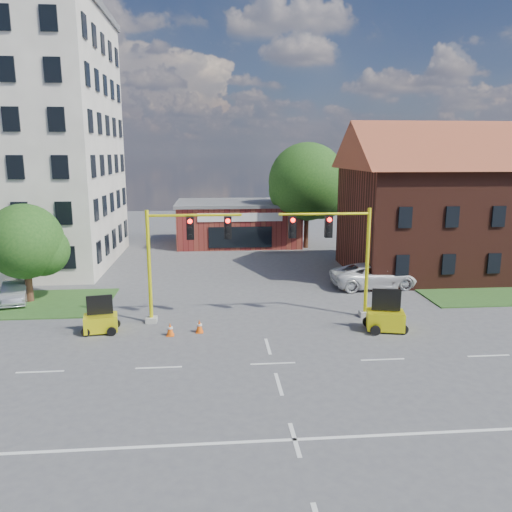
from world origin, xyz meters
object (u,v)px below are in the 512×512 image
signal_mast_west (180,252)px  trailer_east (385,318)px  signal_mast_east (339,249)px  trailer_west (101,321)px  pickup_white (375,275)px

signal_mast_west → trailer_east: 11.44m
signal_mast_east → trailer_west: 13.27m
signal_mast_east → pickup_white: signal_mast_east is taller
signal_mast_west → trailer_east: (10.72, -2.33, -3.25)m
signal_mast_east → trailer_west: (-12.78, -1.32, -3.33)m
signal_mast_west → signal_mast_east: same height
trailer_west → trailer_east: bearing=-13.8°
signal_mast_east → trailer_west: signal_mast_east is taller
trailer_west → trailer_east: (14.79, -1.02, 0.08)m
trailer_west → pickup_white: size_ratio=0.32×
trailer_east → pickup_white: 8.70m
trailer_east → signal_mast_east: bearing=143.2°
trailer_east → signal_mast_west: bearing=-179.8°
signal_mast_east → trailer_east: 4.47m
signal_mast_east → trailer_east: bearing=-49.3°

